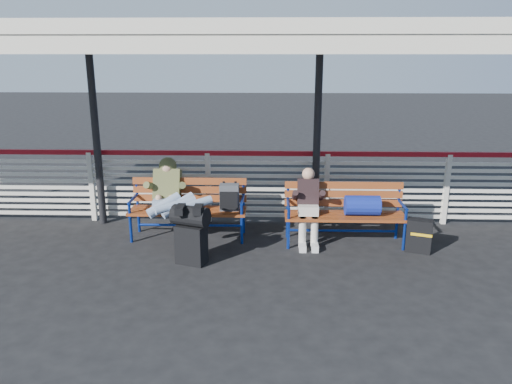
{
  "coord_description": "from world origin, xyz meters",
  "views": [
    {
      "loc": [
        1.07,
        -6.24,
        2.82
      ],
      "look_at": [
        0.84,
        1.0,
        0.78
      ],
      "focal_mm": 35.0,
      "sensor_mm": 36.0,
      "label": 1
    }
  ],
  "objects_px": {
    "luggage_stack": "(191,232)",
    "bench_left": "(198,201)",
    "bench_right": "(352,207)",
    "suitcase_side": "(419,236)",
    "companion_person": "(308,206)",
    "traveler_man": "(174,200)"
  },
  "relations": [
    {
      "from": "suitcase_side",
      "to": "bench_left",
      "type": "bearing_deg",
      "value": -169.27
    },
    {
      "from": "companion_person",
      "to": "luggage_stack",
      "type": "bearing_deg",
      "value": -153.66
    },
    {
      "from": "bench_left",
      "to": "companion_person",
      "type": "xyz_separation_m",
      "value": [
        1.69,
        -0.22,
        0.02
      ]
    },
    {
      "from": "bench_left",
      "to": "bench_right",
      "type": "distance_m",
      "value": 2.35
    },
    {
      "from": "companion_person",
      "to": "bench_right",
      "type": "bearing_deg",
      "value": 1.54
    },
    {
      "from": "bench_left",
      "to": "companion_person",
      "type": "height_order",
      "value": "companion_person"
    },
    {
      "from": "luggage_stack",
      "to": "suitcase_side",
      "type": "distance_m",
      "value": 3.3
    },
    {
      "from": "bench_right",
      "to": "companion_person",
      "type": "bearing_deg",
      "value": -178.46
    },
    {
      "from": "traveler_man",
      "to": "luggage_stack",
      "type": "bearing_deg",
      "value": -63.3
    },
    {
      "from": "bench_left",
      "to": "bench_right",
      "type": "height_order",
      "value": "same"
    },
    {
      "from": "bench_left",
      "to": "suitcase_side",
      "type": "xyz_separation_m",
      "value": [
        3.29,
        -0.52,
        -0.33
      ]
    },
    {
      "from": "traveler_man",
      "to": "bench_right",
      "type": "bearing_deg",
      "value": 3.21
    },
    {
      "from": "luggage_stack",
      "to": "suitcase_side",
      "type": "bearing_deg",
      "value": 28.61
    },
    {
      "from": "luggage_stack",
      "to": "companion_person",
      "type": "relative_size",
      "value": 0.72
    },
    {
      "from": "companion_person",
      "to": "suitcase_side",
      "type": "height_order",
      "value": "companion_person"
    },
    {
      "from": "bench_left",
      "to": "suitcase_side",
      "type": "bearing_deg",
      "value": -8.95
    },
    {
      "from": "luggage_stack",
      "to": "bench_left",
      "type": "distance_m",
      "value": 1.05
    },
    {
      "from": "suitcase_side",
      "to": "bench_right",
      "type": "bearing_deg",
      "value": -178.73
    },
    {
      "from": "luggage_stack",
      "to": "bench_left",
      "type": "bearing_deg",
      "value": 111.84
    },
    {
      "from": "bench_right",
      "to": "luggage_stack",
      "type": "bearing_deg",
      "value": -160.07
    },
    {
      "from": "luggage_stack",
      "to": "bench_left",
      "type": "xyz_separation_m",
      "value": [
        -0.04,
        1.04,
        0.13
      ]
    },
    {
      "from": "traveler_man",
      "to": "companion_person",
      "type": "xyz_separation_m",
      "value": [
        2.0,
        0.13,
        -0.11
      ]
    }
  ]
}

